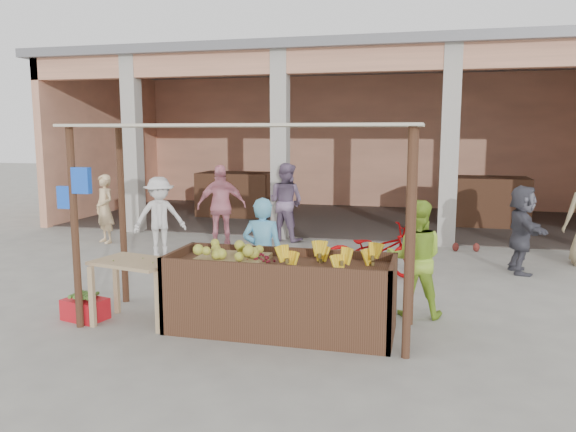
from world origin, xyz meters
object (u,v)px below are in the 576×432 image
(side_table, at_px, (135,271))
(vendor_blue, at_px, (263,250))
(red_crate, at_px, (85,309))
(vendor_green, at_px, (415,255))
(fruit_stall, at_px, (280,298))
(motorcycle, at_px, (374,251))

(side_table, xyz_separation_m, vendor_blue, (1.34, 0.89, 0.15))
(red_crate, xyz_separation_m, vendor_green, (3.94, 1.15, 0.65))
(side_table, relative_size, vendor_blue, 0.68)
(fruit_stall, xyz_separation_m, vendor_blue, (-0.43, 0.75, 0.38))
(vendor_green, distance_m, motorcycle, 1.81)
(red_crate, bearing_deg, motorcycle, 53.89)
(fruit_stall, bearing_deg, red_crate, -175.46)
(side_table, relative_size, red_crate, 2.14)
(vendor_green, bearing_deg, side_table, 15.82)
(fruit_stall, relative_size, red_crate, 5.21)
(side_table, distance_m, red_crate, 0.85)
(fruit_stall, distance_m, vendor_blue, 0.95)
(fruit_stall, distance_m, side_table, 1.79)
(side_table, distance_m, vendor_green, 3.44)
(red_crate, distance_m, motorcycle, 4.32)
(motorcycle, bearing_deg, red_crate, 109.07)
(fruit_stall, height_order, side_table, fruit_stall)
(red_crate, bearing_deg, vendor_green, 29.56)
(fruit_stall, height_order, vendor_blue, vendor_blue)
(red_crate, bearing_deg, fruit_stall, 17.85)
(side_table, bearing_deg, vendor_blue, 45.58)
(red_crate, height_order, motorcycle, motorcycle)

